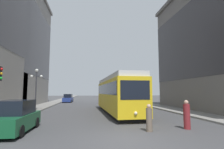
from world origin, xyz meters
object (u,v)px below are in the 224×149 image
Objects in this scene: pedestrian_crossing_far at (187,115)px; parked_car_left_near at (15,117)px; parked_car_left_mid at (68,98)px; streetcar at (116,94)px; pedestrian_crossing_near at (149,119)px; transit_bus at (116,94)px; lamp_post_left_near at (36,83)px.

parked_car_left_near is at bearing -160.40° from pedestrian_crossing_far.
pedestrian_crossing_far is at bearing -67.96° from parked_car_left_mid.
streetcar is 7.85× the size of pedestrian_crossing_far.
pedestrian_crossing_far is (2.57, 0.32, 0.09)m from pedestrian_crossing_near.
streetcar is at bearing 131.57° from pedestrian_crossing_far.
streetcar reaches higher than transit_bus.
parked_car_left_mid is 31.35m from pedestrian_crossing_far.
pedestrian_crossing_near is (7.75, -0.91, -0.10)m from parked_car_left_near.
lamp_post_left_near reaches higher than parked_car_left_mid.
streetcar is 9.72m from lamp_post_left_near.
streetcar is 3.12× the size of parked_car_left_mid.
lamp_post_left_near reaches higher than pedestrian_crossing_near.
streetcar reaches higher than parked_car_left_mid.
pedestrian_crossing_far is at bearing -100.33° from pedestrian_crossing_near.
parked_car_left_near is (-7.34, -8.23, -1.26)m from streetcar.
parked_car_left_mid is 2.84× the size of pedestrian_crossing_near.
parked_car_left_mid is at bearing 107.66° from streetcar.
parked_car_left_near is 2.38× the size of pedestrian_crossing_far.
transit_bus is 2.26× the size of lamp_post_left_near.
transit_bus is at bearing -17.29° from parked_car_left_mid.
lamp_post_left_near is (-1.90, 10.96, 2.57)m from parked_car_left_near.
pedestrian_crossing_near is at bearing -50.89° from lamp_post_left_near.
lamp_post_left_near is at bearing 159.52° from pedestrian_crossing_far.
parked_car_left_near is 0.94× the size of parked_car_left_mid.
streetcar is 2.86× the size of lamp_post_left_near.
transit_bus is at bearing 49.98° from lamp_post_left_near.
lamp_post_left_near is (-1.90, -18.05, 2.57)m from parked_car_left_mid.
streetcar reaches higher than parked_car_left_near.
pedestrian_crossing_near is 15.53m from lamp_post_left_near.
transit_bus is (2.80, 17.06, -0.15)m from streetcar.
transit_bus is 6.21× the size of pedestrian_crossing_far.
transit_bus reaches higher than parked_car_left_mid.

